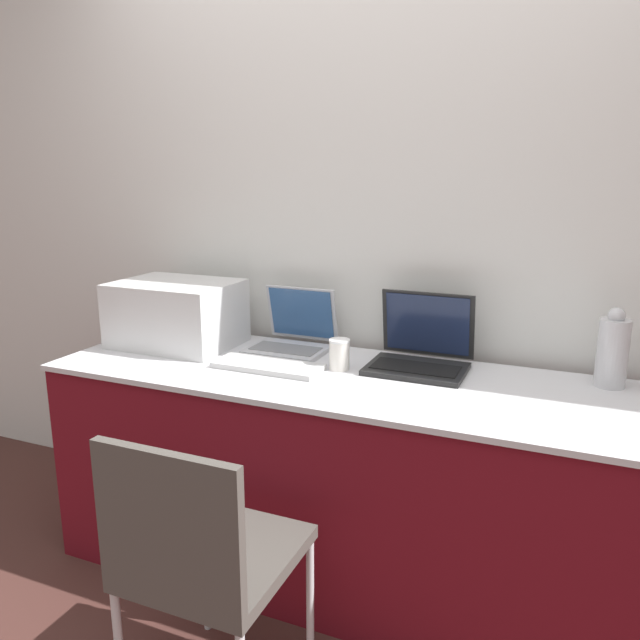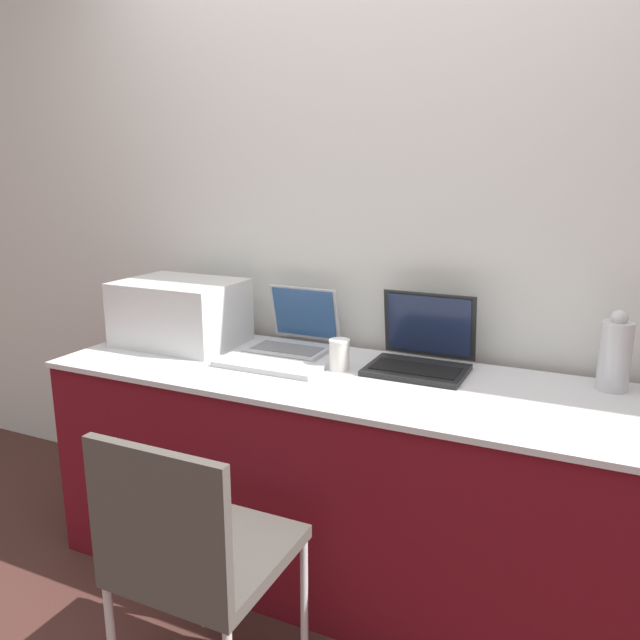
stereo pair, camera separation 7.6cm
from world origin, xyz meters
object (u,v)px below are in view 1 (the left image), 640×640
(metal_pitcher, at_px, (613,351))
(chair, at_px, (202,552))
(laptop_right, at_px, (420,352))
(coffee_cup, at_px, (339,354))
(external_keyboard, at_px, (268,366))
(printer, at_px, (176,311))
(laptop_left, at_px, (292,336))

(metal_pitcher, relative_size, chair, 0.31)
(laptop_right, height_order, coffee_cup, laptop_right)
(chair, bearing_deg, coffee_cup, 84.06)
(external_keyboard, bearing_deg, printer, 164.28)
(laptop_left, xyz_separation_m, external_keyboard, (0.03, -0.26, -0.04))
(printer, distance_m, metal_pitcher, 1.63)
(external_keyboard, distance_m, coffee_cup, 0.26)
(laptop_right, relative_size, chair, 0.40)
(printer, relative_size, metal_pitcher, 1.78)
(printer, bearing_deg, laptop_left, 14.83)
(laptop_right, xyz_separation_m, coffee_cup, (-0.26, -0.14, -0.00))
(printer, bearing_deg, metal_pitcher, 5.03)
(metal_pitcher, distance_m, chair, 1.43)
(coffee_cup, relative_size, metal_pitcher, 0.42)
(printer, height_order, metal_pitcher, metal_pitcher)
(coffee_cup, distance_m, chair, 0.86)
(laptop_left, height_order, external_keyboard, laptop_left)
(printer, height_order, external_keyboard, printer)
(metal_pitcher, height_order, chair, metal_pitcher)
(external_keyboard, xyz_separation_m, chair, (0.16, -0.69, -0.29))
(coffee_cup, xyz_separation_m, chair, (-0.08, -0.78, -0.34))
(laptop_left, bearing_deg, coffee_cup, -32.03)
(printer, bearing_deg, laptop_right, 5.36)
(laptop_right, distance_m, metal_pitcher, 0.63)
(coffee_cup, bearing_deg, metal_pitcher, 11.82)
(laptop_right, relative_size, coffee_cup, 3.11)
(external_keyboard, distance_m, metal_pitcher, 1.17)
(coffee_cup, bearing_deg, external_keyboard, -158.50)
(laptop_right, distance_m, external_keyboard, 0.55)
(external_keyboard, distance_m, chair, 0.77)
(laptop_left, bearing_deg, metal_pitcher, 0.98)
(chair, bearing_deg, laptop_left, 101.00)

